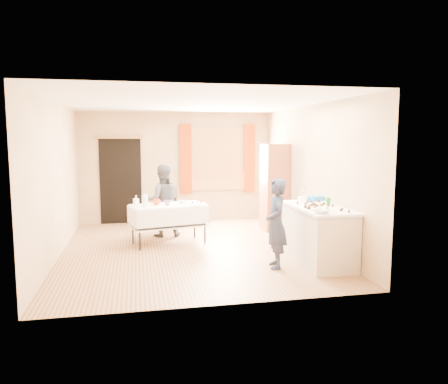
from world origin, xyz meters
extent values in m
cube|color=#9E7047|center=(0.00, 0.00, -0.01)|extent=(4.50, 5.50, 0.02)
cube|color=white|center=(0.00, 0.00, 2.61)|extent=(4.50, 5.50, 0.02)
cube|color=tan|center=(0.00, 2.76, 1.30)|extent=(4.50, 0.02, 2.60)
cube|color=tan|center=(0.00, -2.76, 1.30)|extent=(4.50, 0.02, 2.60)
cube|color=tan|center=(-2.26, 0.00, 1.30)|extent=(0.02, 5.50, 2.60)
cube|color=tan|center=(2.26, 0.00, 1.30)|extent=(0.02, 5.50, 2.60)
cube|color=olive|center=(1.00, 2.72, 1.50)|extent=(1.32, 0.06, 1.52)
cube|color=white|center=(1.00, 2.71, 1.50)|extent=(1.20, 0.02, 1.40)
cube|color=#8F3108|center=(0.22, 2.67, 1.50)|extent=(0.28, 0.06, 1.65)
cube|color=#8F3108|center=(1.78, 2.67, 1.50)|extent=(0.28, 0.06, 1.65)
cube|color=black|center=(-1.30, 2.73, 1.00)|extent=(0.95, 0.04, 2.00)
cube|color=olive|center=(-1.30, 2.70, 2.02)|extent=(1.05, 0.06, 0.08)
cube|color=brown|center=(1.99, 1.30, 0.93)|extent=(0.50, 0.60, 1.87)
cube|color=beige|center=(1.89, -1.26, 0.43)|extent=(0.69, 1.52, 0.86)
cube|color=silver|center=(1.89, -1.26, 0.89)|extent=(0.75, 1.58, 0.04)
cube|color=silver|center=(-0.36, 0.47, 0.73)|extent=(1.48, 0.97, 0.04)
cube|color=black|center=(-0.30, 1.42, 0.42)|extent=(0.40, 0.40, 0.06)
cube|color=black|center=(-0.30, 1.60, 0.67)|extent=(0.39, 0.05, 0.56)
imported|color=#1C223C|center=(1.14, -1.40, 0.69)|extent=(0.58, 0.45, 1.38)
imported|color=black|center=(-0.43, 1.15, 0.73)|extent=(0.71, 0.56, 1.46)
cylinder|color=#0A8721|center=(2.10, -1.16, 0.97)|extent=(0.08, 0.08, 0.12)
imported|color=white|center=(1.67, -1.85, 0.94)|extent=(0.39, 0.39, 0.06)
cube|color=white|center=(1.85, -0.68, 0.95)|extent=(0.17, 0.13, 0.08)
cube|color=blue|center=(2.10, -0.63, 0.95)|extent=(0.36, 0.30, 0.08)
cylinder|color=silver|center=(-0.80, 0.28, 0.86)|extent=(0.12, 0.12, 0.22)
imported|color=red|center=(-0.58, 0.48, 0.81)|extent=(0.20, 0.20, 0.11)
imported|color=red|center=(-0.39, 0.33, 0.80)|extent=(0.18, 0.18, 0.10)
imported|color=white|center=(-0.08, 0.63, 0.78)|extent=(0.19, 0.19, 0.05)
cube|color=white|center=(0.17, 0.45, 0.76)|extent=(0.32, 0.26, 0.02)
imported|color=white|center=(-0.96, 0.55, 0.84)|extent=(0.16, 0.16, 0.18)
sphere|color=#3F2314|center=(1.75, -1.20, 0.93)|extent=(0.04, 0.04, 0.04)
sphere|color=black|center=(1.97, -1.23, 0.93)|extent=(0.04, 0.04, 0.04)
sphere|color=black|center=(2.05, -1.10, 0.93)|extent=(0.04, 0.04, 0.04)
sphere|color=black|center=(1.88, -1.60, 0.93)|extent=(0.04, 0.04, 0.04)
sphere|color=black|center=(1.79, -1.22, 0.93)|extent=(0.04, 0.04, 0.04)
sphere|color=black|center=(1.88, -1.16, 0.93)|extent=(0.04, 0.04, 0.04)
sphere|color=#3F2314|center=(1.74, -1.46, 0.93)|extent=(0.04, 0.04, 0.04)
sphere|color=black|center=(1.70, -1.62, 0.93)|extent=(0.04, 0.04, 0.04)
sphere|color=black|center=(1.89, -1.05, 0.93)|extent=(0.04, 0.04, 0.04)
sphere|color=black|center=(1.85, -1.12, 0.93)|extent=(0.04, 0.04, 0.04)
sphere|color=black|center=(1.75, -1.06, 0.93)|extent=(0.04, 0.04, 0.04)
sphere|color=black|center=(2.04, -1.29, 0.93)|extent=(0.04, 0.04, 0.04)
sphere|color=#3F2314|center=(1.88, -1.20, 0.93)|extent=(0.04, 0.04, 0.04)
sphere|color=black|center=(1.62, -1.36, 0.93)|extent=(0.04, 0.04, 0.04)
sphere|color=black|center=(1.62, -1.48, 0.93)|extent=(0.04, 0.04, 0.04)
sphere|color=black|center=(1.84, -1.20, 0.93)|extent=(0.04, 0.04, 0.04)
sphere|color=black|center=(1.93, -0.85, 0.93)|extent=(0.04, 0.04, 0.04)
sphere|color=black|center=(1.85, -1.29, 0.93)|extent=(0.04, 0.04, 0.04)
sphere|color=#3F2314|center=(1.84, -1.73, 0.93)|extent=(0.04, 0.04, 0.04)
sphere|color=black|center=(2.09, -0.83, 0.93)|extent=(0.04, 0.04, 0.04)
sphere|color=black|center=(2.09, -1.89, 0.93)|extent=(0.04, 0.04, 0.04)
sphere|color=black|center=(1.66, -0.93, 0.93)|extent=(0.04, 0.04, 0.04)
sphere|color=black|center=(2.11, -1.31, 0.93)|extent=(0.04, 0.04, 0.04)
sphere|color=black|center=(1.65, -1.31, 0.93)|extent=(0.04, 0.04, 0.04)
sphere|color=#3F2314|center=(1.94, -1.23, 0.93)|extent=(0.04, 0.04, 0.04)
sphere|color=black|center=(1.87, -0.85, 0.93)|extent=(0.04, 0.04, 0.04)
sphere|color=black|center=(1.66, -1.83, 0.93)|extent=(0.04, 0.04, 0.04)
sphere|color=black|center=(1.67, -1.40, 0.93)|extent=(0.04, 0.04, 0.04)
sphere|color=black|center=(2.02, -1.76, 0.93)|extent=(0.04, 0.04, 0.04)
sphere|color=black|center=(1.64, -1.48, 0.93)|extent=(0.04, 0.04, 0.04)
sphere|color=#3F2314|center=(1.67, -1.88, 0.93)|extent=(0.04, 0.04, 0.04)
sphere|color=black|center=(2.08, -1.68, 0.93)|extent=(0.04, 0.04, 0.04)
camera|label=1|loc=(-0.95, -7.68, 1.99)|focal=35.00mm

